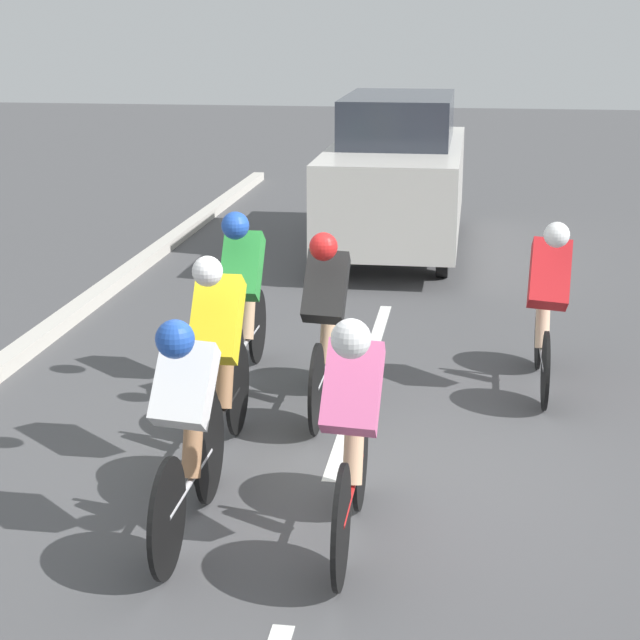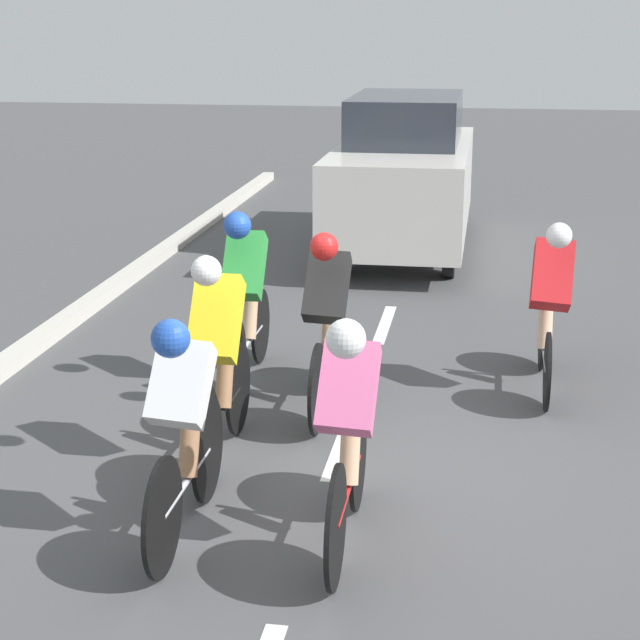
% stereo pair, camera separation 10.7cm
% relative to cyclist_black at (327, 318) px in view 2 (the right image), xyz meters
% --- Properties ---
extents(ground_plane, '(60.00, 60.00, 0.00)m').
position_rel_cyclist_black_xyz_m(ground_plane, '(-0.21, 1.10, -0.79)').
color(ground_plane, '#4C4C4F').
extents(lane_stripe_mid, '(0.12, 1.40, 0.01)m').
position_rel_cyclist_black_xyz_m(lane_stripe_mid, '(-0.21, 0.63, -0.78)').
color(lane_stripe_mid, white).
rests_on(lane_stripe_mid, ground).
extents(lane_stripe_far, '(0.12, 1.40, 0.01)m').
position_rel_cyclist_black_xyz_m(lane_stripe_far, '(-0.21, -2.57, -0.78)').
color(lane_stripe_far, white).
rests_on(lane_stripe_far, ground).
extents(cyclist_black, '(0.34, 1.75, 1.52)m').
position_rel_cyclist_black_xyz_m(cyclist_black, '(0.00, 0.00, 0.00)').
color(cyclist_black, black).
rests_on(cyclist_black, ground).
extents(cyclist_pink, '(0.35, 1.72, 1.50)m').
position_rel_cyclist_black_xyz_m(cyclist_pink, '(-0.47, 2.25, -0.00)').
color(cyclist_pink, black).
rests_on(cyclist_pink, ground).
extents(cyclist_yellow, '(0.32, 1.70, 1.56)m').
position_rel_cyclist_black_xyz_m(cyclist_yellow, '(0.60, 1.10, 0.02)').
color(cyclist_yellow, black).
rests_on(cyclist_yellow, ground).
extents(cyclist_white, '(0.35, 1.69, 1.47)m').
position_rel_cyclist_black_xyz_m(cyclist_white, '(0.52, 2.28, -0.02)').
color(cyclist_white, black).
rests_on(cyclist_white, ground).
extents(cyclist_green, '(0.32, 1.67, 1.54)m').
position_rel_cyclist_black_xyz_m(cyclist_green, '(0.79, -0.61, 0.03)').
color(cyclist_green, black).
rests_on(cyclist_green, ground).
extents(cyclist_red, '(0.36, 1.69, 1.50)m').
position_rel_cyclist_black_xyz_m(cyclist_red, '(-1.75, -0.77, -0.00)').
color(cyclist_red, black).
rests_on(cyclist_red, ground).
extents(support_car, '(1.70, 4.56, 2.05)m').
position_rel_cyclist_black_xyz_m(support_car, '(-0.09, -6.19, 0.25)').
color(support_car, black).
rests_on(support_car, ground).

